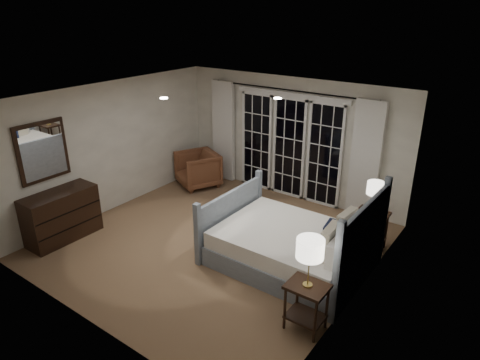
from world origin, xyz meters
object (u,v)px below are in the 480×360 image
Objects in this scene: lamp_right at (376,189)px; nightstand_right at (371,225)px; dresser at (62,215)px; lamp_left at (310,249)px; bed at (293,246)px; nightstand_left at (306,300)px; armchair at (198,169)px.

nightstand_right is at bearing 0.00° from lamp_right.
lamp_left is at bearing 5.80° from dresser.
bed reaches higher than lamp_left.
nightstand_left is 0.74m from lamp_left.
nightstand_left is at bearing -88.97° from lamp_right.
nightstand_right is 0.78× the size of armchair.
nightstand_left is 2.34m from nightstand_right.
lamp_right is 5.28m from dresser.
bed is 3.61× the size of nightstand_left.
bed reaches higher than lamp_right.
bed is 1.90× the size of dresser.
lamp_left is at bearing -88.97° from nightstand_right.
armchair is (-4.08, 0.35, -0.05)m from nightstand_right.
bed is 3.63m from armchair.
armchair is (-4.13, 2.69, -0.04)m from nightstand_left.
nightstand_right is 2.45m from lamp_left.
lamp_left is at bearing 90.00° from nightstand_left.
armchair is 3.16m from dresser.
bed reaches higher than nightstand_left.
lamp_right is at bearing 91.03° from lamp_left.
lamp_left reaches higher than armchair.
dresser is at bearing -174.20° from nightstand_left.
lamp_left reaches higher than lamp_right.
lamp_right is at bearing 56.23° from bed.
lamp_right is at bearing 0.00° from nightstand_right.
nightstand_left is 1.01× the size of lamp_left.
nightstand_right is 1.24× the size of lamp_right.
bed is 3.51× the size of nightstand_right.
dresser reaches higher than nightstand_right.
nightstand_right is at bearing 91.03° from lamp_left.
bed is at bearing 23.76° from dresser.
dresser reaches higher than armchair.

